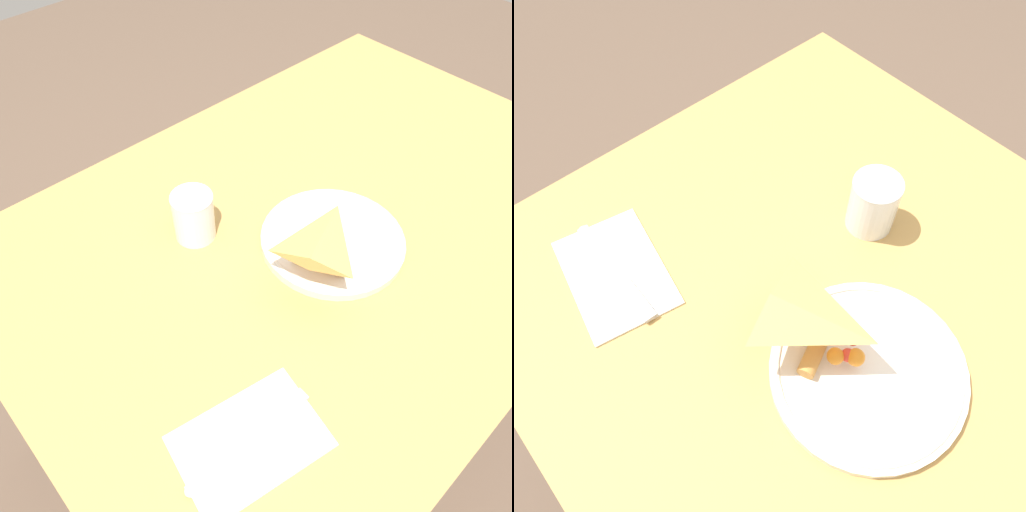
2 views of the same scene
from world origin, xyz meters
The scene contains 6 objects.
ground_plane centered at (0.00, 0.00, 0.00)m, with size 6.00×6.00×0.00m, color brown.
dining_table centered at (0.00, 0.00, 0.64)m, with size 1.28×0.89×0.72m.
plate_pizza centered at (0.05, 0.06, 0.74)m, with size 0.27×0.27×0.06m.
milk_glass centered at (0.22, -0.13, 0.77)m, with size 0.08×0.08×0.10m.
napkin_folded centered at (0.41, 0.23, 0.73)m, with size 0.22×0.17×0.00m.
butter_knife centered at (0.40, 0.23, 0.73)m, with size 0.21×0.03×0.01m.
Camera 2 is at (-0.04, 0.31, 1.38)m, focal length 35.00 mm.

